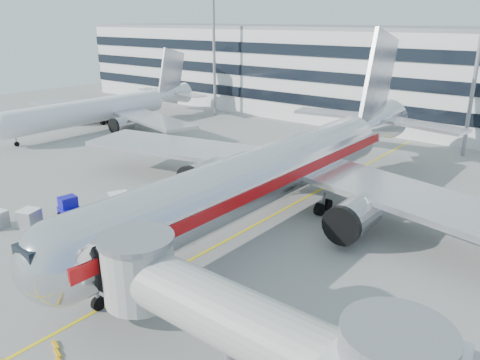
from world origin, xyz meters
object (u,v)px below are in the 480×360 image
Objects in this scene: main_jet at (281,168)px; cargo_container_right at (120,203)px; belt_loader at (157,230)px; baggage_tug at (71,210)px; ramp_worker at (54,233)px; cargo_container_left at (29,218)px.

cargo_container_right is at bearing -140.79° from main_jet.
belt_loader is 8.92m from baggage_tug.
main_jet is at bearing 39.21° from cargo_container_right.
baggage_tug is at bearing -164.09° from belt_loader.
main_jet is at bearing 32.03° from ramp_worker.
cargo_container_right is (-11.42, -9.31, -3.32)m from main_jet.
ramp_worker is at bearing -121.78° from main_jet.
cargo_container_right is at bearing 60.16° from baggage_tug.
cargo_container_left is at bearing -110.15° from baggage_tug.
baggage_tug reaches higher than belt_loader.
main_jet is 12.17× the size of belt_loader.
belt_loader is 7.99m from ramp_worker.
ramp_worker is (-10.25, -16.55, -3.29)m from main_jet.
baggage_tug is 4.26m from cargo_container_right.
baggage_tug is at bearing -136.14° from main_jet.
belt_loader is at bearing 15.91° from baggage_tug.
ramp_worker is at bearing -80.87° from cargo_container_right.
ramp_worker is (4.46, -0.35, 0.13)m from cargo_container_left.
ramp_worker is (3.28, -3.54, 0.07)m from baggage_tug.
belt_loader is 11.26m from cargo_container_left.
cargo_container_right is (2.12, 3.70, 0.05)m from baggage_tug.
cargo_container_right is at bearing 168.99° from belt_loader.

